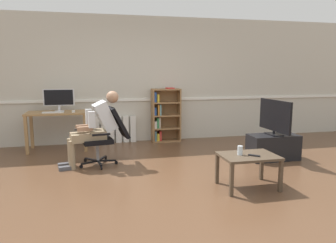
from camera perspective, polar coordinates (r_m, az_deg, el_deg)
The scene contains 15 objects.
ground_plane at distance 4.62m, azimuth 0.55°, elevation -10.31°, with size 18.00×18.00×0.00m, color brown.
back_wall at distance 6.97m, azimuth -4.55°, elevation 7.51°, with size 12.00×0.13×2.70m.
computer_desk at distance 6.50m, azimuth -19.45°, elevation 0.60°, with size 1.13×0.59×0.76m.
imac_monitor at distance 6.53m, azimuth -19.17°, elevation 4.00°, with size 0.59×0.14×0.44m.
keyboard at distance 6.35m, azimuth -20.09°, elevation 1.57°, with size 0.39×0.12×0.02m, color white.
computer_mouse at distance 6.33m, azimuth -16.76°, elevation 1.78°, with size 0.06×0.10×0.03m, color white.
bookshelf at distance 6.90m, azimuth -0.77°, elevation 1.06°, with size 0.62×0.29×1.18m.
radiator at distance 6.90m, azimuth -9.58°, elevation -1.44°, with size 0.90×0.08×0.58m.
office_chair at distance 5.31m, azimuth -11.02°, elevation -2.10°, with size 0.84×0.63×0.96m.
person_seated at distance 5.25m, azimuth -13.07°, elevation -0.84°, with size 1.01×0.47×1.22m.
tv_stand at distance 5.84m, azimuth 18.50°, elevation -4.41°, with size 0.86×0.42×0.44m.
tv_screen at distance 5.74m, azimuth 18.78°, elevation 0.84°, with size 0.21×0.91×0.61m.
coffee_table at distance 4.31m, azimuth 14.33°, elevation -6.65°, with size 0.74×0.54×0.45m.
drinking_glass at distance 4.25m, azimuth 12.91°, elevation -5.12°, with size 0.07×0.07×0.12m, color silver.
spare_remote at distance 4.25m, azimuth 15.35°, elevation -5.96°, with size 0.04×0.15×0.02m, color black.
Camera 1 is at (-1.01, -4.24, 1.53)m, focal length 33.65 mm.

